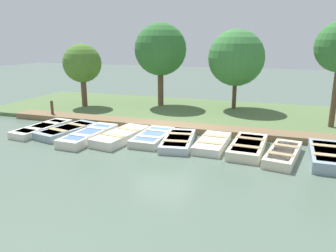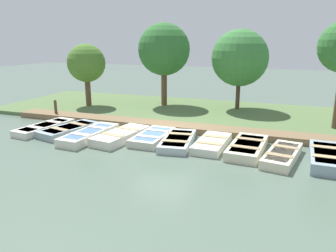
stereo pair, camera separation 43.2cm
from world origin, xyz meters
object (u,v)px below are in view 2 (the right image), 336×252
at_px(rowboat_7, 247,147).
at_px(mooring_post_near, 56,109).
at_px(rowboat_0, 45,127).
at_px(rowboat_6, 212,143).
at_px(rowboat_4, 153,137).
at_px(rowboat_9, 327,157).
at_px(park_tree_center, 240,58).
at_px(rowboat_2, 89,135).
at_px(rowboat_3, 121,136).
at_px(park_tree_far_left, 86,64).
at_px(rowboat_8, 282,155).
at_px(rowboat_1, 69,130).
at_px(rowboat_5, 178,141).
at_px(park_tree_left, 164,50).

distance_m(rowboat_7, mooring_post_near, 11.00).
xyz_separation_m(rowboat_0, rowboat_6, (-0.36, 8.16, 0.00)).
distance_m(rowboat_4, rowboat_9, 6.89).
distance_m(mooring_post_near, park_tree_center, 10.97).
bearing_deg(rowboat_2, rowboat_6, 100.65).
bearing_deg(rowboat_2, mooring_post_near, -121.43).
distance_m(rowboat_9, park_tree_center, 9.24).
bearing_deg(mooring_post_near, rowboat_3, 66.19).
distance_m(rowboat_9, mooring_post_near, 13.81).
xyz_separation_m(mooring_post_near, park_tree_far_left, (-3.00, 0.14, 2.31)).
bearing_deg(park_tree_far_left, rowboat_7, 64.50).
bearing_deg(rowboat_2, rowboat_8, 94.26).
distance_m(rowboat_2, rowboat_7, 6.84).
height_order(rowboat_8, park_tree_far_left, park_tree_far_left).
bearing_deg(rowboat_8, rowboat_4, -85.78).
bearing_deg(rowboat_3, rowboat_2, -67.69).
relative_size(rowboat_7, mooring_post_near, 2.83).
height_order(rowboat_0, park_tree_center, park_tree_center).
bearing_deg(rowboat_4, mooring_post_near, -106.34).
distance_m(rowboat_3, mooring_post_near, 5.89).
relative_size(rowboat_1, mooring_post_near, 2.94).
bearing_deg(rowboat_5, rowboat_4, -104.96).
height_order(rowboat_4, park_tree_left, park_tree_left).
relative_size(rowboat_2, rowboat_9, 1.11).
xyz_separation_m(rowboat_3, rowboat_5, (-0.25, 2.56, -0.03)).
height_order(rowboat_3, rowboat_7, rowboat_3).
xyz_separation_m(rowboat_1, rowboat_4, (-0.30, 4.15, -0.00)).
xyz_separation_m(rowboat_0, mooring_post_near, (-2.35, -1.20, 0.37)).
height_order(rowboat_1, park_tree_far_left, park_tree_far_left).
relative_size(rowboat_0, rowboat_7, 1.07).
relative_size(rowboat_2, rowboat_6, 1.24).
relative_size(rowboat_4, rowboat_8, 0.92).
bearing_deg(rowboat_6, rowboat_1, -85.77).
bearing_deg(park_tree_far_left, rowboat_1, 24.76).
bearing_deg(mooring_post_near, park_tree_far_left, 177.28).
bearing_deg(park_tree_left, rowboat_0, -25.52).
bearing_deg(mooring_post_near, rowboat_1, 48.46).
relative_size(rowboat_4, park_tree_center, 0.55).
distance_m(rowboat_2, park_tree_center, 10.03).
xyz_separation_m(rowboat_6, rowboat_7, (0.10, 1.44, 0.02)).
xyz_separation_m(rowboat_7, rowboat_9, (0.21, 2.82, 0.02)).
bearing_deg(park_tree_far_left, rowboat_6, 61.60).
xyz_separation_m(rowboat_2, rowboat_7, (-0.64, 6.81, -0.00)).
relative_size(rowboat_5, park_tree_far_left, 0.74).
xyz_separation_m(rowboat_3, mooring_post_near, (-2.37, -5.38, 0.34)).
bearing_deg(rowboat_7, rowboat_1, -85.16).
bearing_deg(rowboat_8, rowboat_1, -81.50).
relative_size(rowboat_8, park_tree_center, 0.60).
height_order(rowboat_5, mooring_post_near, mooring_post_near).
xyz_separation_m(rowboat_3, rowboat_8, (0.14, 6.73, -0.02)).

